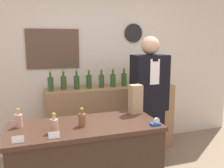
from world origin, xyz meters
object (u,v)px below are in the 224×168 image
at_px(shopkeeper, 149,105).
at_px(tape_dispenser, 156,123).
at_px(paper_bag, 136,99).
at_px(potted_plant, 159,71).

xyz_separation_m(shopkeeper, tape_dispenser, (-0.34, -0.81, 0.07)).
relative_size(shopkeeper, tape_dispenser, 19.21).
height_order(shopkeeper, tape_dispenser, shopkeeper).
bearing_deg(paper_bag, potted_plant, 50.84).
distance_m(shopkeeper, tape_dispenser, 0.88).
bearing_deg(paper_bag, tape_dispenser, -86.65).
distance_m(potted_plant, paper_bag, 1.38).
bearing_deg(tape_dispenser, shopkeeper, 67.21).
height_order(potted_plant, tape_dispenser, potted_plant).
xyz_separation_m(paper_bag, tape_dispenser, (0.02, -0.41, -0.13)).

